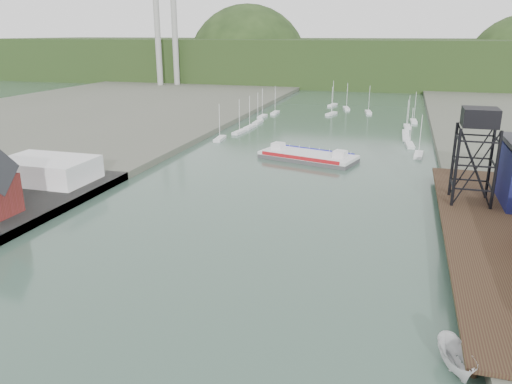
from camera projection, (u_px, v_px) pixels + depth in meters
The scene contains 8 objects.
east_pier at pixel (493, 232), 73.21m from camera, with size 14.00×70.00×2.45m.
white_shed at pixel (47, 170), 98.94m from camera, with size 18.00×12.00×4.50m, color silver.
lift_tower at pixel (479, 123), 81.43m from camera, with size 6.50×6.50×16.00m.
marina_sailboats at pixel (332, 124), 169.00m from camera, with size 57.71×92.65×0.90m.
smokestacks at pixel (166, 32), 274.38m from camera, with size 11.20×8.20×60.00m.
distant_hills at pixel (363, 65), 315.87m from camera, with size 500.00×120.00×80.00m.
chain_ferry at pixel (308, 156), 121.96m from camera, with size 24.89×15.17×3.35m.
motorboat at pixel (456, 359), 45.64m from camera, with size 2.47×6.58×2.54m, color silver.
Camera 1 is at (22.80, -30.00, 29.77)m, focal length 35.00 mm.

